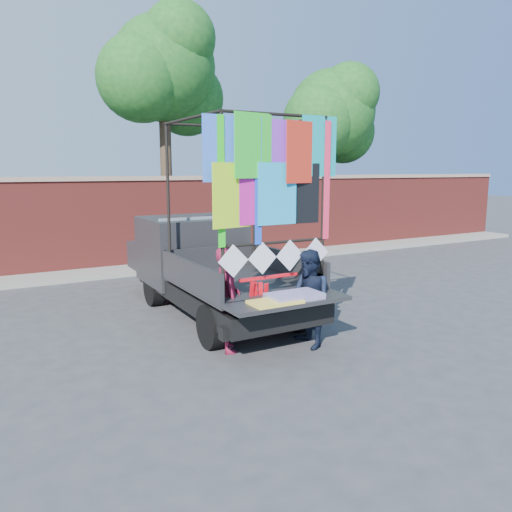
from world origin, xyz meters
TOP-DOWN VIEW (x-y plane):
  - ground at (0.00, 0.00)m, footprint 90.00×90.00m
  - brick_wall at (0.00, 7.00)m, footprint 30.00×0.45m
  - curb at (0.00, 6.30)m, footprint 30.00×1.20m
  - tree_mid at (1.02, 8.12)m, footprint 4.20×3.30m
  - tree_right at (7.52, 8.12)m, footprint 4.20×3.30m
  - pickup_truck at (-0.44, 2.03)m, footprint 2.29×5.74m
  - woman at (-1.09, -0.45)m, footprint 0.53×0.68m
  - man at (0.10, -0.93)m, footprint 0.68×0.83m
  - streamer_bundle at (-0.61, -0.70)m, footprint 1.03×0.07m

SIDE VIEW (x-z plane):
  - ground at x=0.00m, z-range 0.00..0.00m
  - curb at x=0.00m, z-range 0.00..0.12m
  - man at x=0.10m, z-range 0.00..1.57m
  - woman at x=-1.09m, z-range 0.00..1.65m
  - pickup_truck at x=-0.44m, z-range -0.89..2.72m
  - streamer_bundle at x=-0.61m, z-range 0.60..1.30m
  - brick_wall at x=0.00m, z-range 0.02..2.63m
  - tree_right at x=7.52m, z-range 1.44..8.06m
  - tree_mid at x=1.02m, z-range 1.83..9.56m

